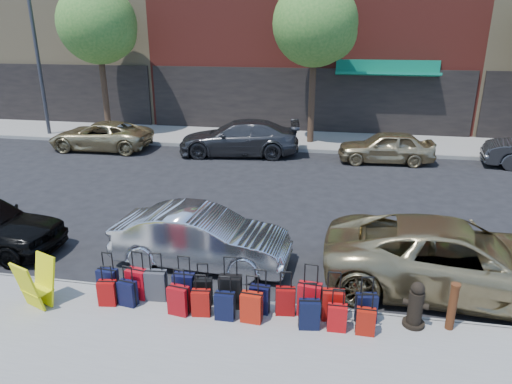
% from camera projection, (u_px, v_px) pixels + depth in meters
% --- Properties ---
extents(ground, '(120.00, 120.00, 0.00)m').
position_uv_depth(ground, '(269.00, 220.00, 13.44)').
color(ground, black).
rests_on(ground, ground).
extents(sidewalk_near, '(60.00, 4.00, 0.15)m').
position_uv_depth(sidewalk_near, '(207.00, 370.00, 7.40)').
color(sidewalk_near, gray).
rests_on(sidewalk_near, ground).
extents(sidewalk_far, '(60.00, 4.00, 0.15)m').
position_uv_depth(sidewalk_far, '(301.00, 140.00, 22.67)').
color(sidewalk_far, gray).
rests_on(sidewalk_far, ground).
extents(curb_near, '(60.00, 0.08, 0.15)m').
position_uv_depth(curb_near, '(235.00, 302.00, 9.27)').
color(curb_near, gray).
rests_on(curb_near, ground).
extents(curb_far, '(60.00, 0.08, 0.15)m').
position_uv_depth(curb_far, '(297.00, 150.00, 20.80)').
color(curb_far, gray).
rests_on(curb_far, ground).
extents(tree_left, '(3.80, 3.80, 7.27)m').
position_uv_depth(tree_left, '(100.00, 26.00, 22.10)').
color(tree_left, black).
rests_on(tree_left, sidewalk_far).
extents(tree_center, '(3.80, 3.80, 7.27)m').
position_uv_depth(tree_center, '(318.00, 26.00, 20.29)').
color(tree_center, black).
rests_on(tree_center, sidewalk_far).
extents(streetlight, '(2.59, 0.18, 8.00)m').
position_uv_depth(streetlight, '(39.00, 43.00, 22.21)').
color(streetlight, '#333338').
rests_on(streetlight, sidewalk_far).
extents(suitcase_front_0, '(0.41, 0.25, 0.95)m').
position_uv_depth(suitcase_front_0, '(108.00, 282.00, 9.26)').
color(suitcase_front_0, black).
rests_on(suitcase_front_0, sidewalk_near).
extents(suitcase_front_1, '(0.44, 0.28, 1.00)m').
position_uv_depth(suitcase_front_1, '(138.00, 283.00, 9.20)').
color(suitcase_front_1, '#AE0B15').
rests_on(suitcase_front_1, sidewalk_near).
extents(suitcase_front_2, '(0.43, 0.26, 1.01)m').
position_uv_depth(suitcase_front_2, '(156.00, 285.00, 9.13)').
color(suitcase_front_2, '#37373C').
rests_on(suitcase_front_2, sidewalk_near).
extents(suitcase_front_3, '(0.41, 0.23, 0.99)m').
position_uv_depth(suitcase_front_3, '(184.00, 288.00, 9.03)').
color(suitcase_front_3, black).
rests_on(suitcase_front_3, sidewalk_near).
extents(suitcase_front_4, '(0.39, 0.25, 0.87)m').
position_uv_depth(suitcase_front_4, '(203.00, 291.00, 9.00)').
color(suitcase_front_4, black).
rests_on(suitcase_front_4, sidewalk_near).
extents(suitcase_front_5, '(0.46, 0.27, 1.06)m').
position_uv_depth(suitcase_front_5, '(230.00, 291.00, 8.88)').
color(suitcase_front_5, black).
rests_on(suitcase_front_5, sidewalk_near).
extents(suitcase_front_6, '(0.39, 0.23, 0.90)m').
position_uv_depth(suitcase_front_6, '(260.00, 299.00, 8.72)').
color(suitcase_front_6, black).
rests_on(suitcase_front_6, sidewalk_near).
extents(suitcase_front_7, '(0.39, 0.24, 0.88)m').
position_uv_depth(suitcase_front_7, '(285.00, 301.00, 8.67)').
color(suitcase_front_7, maroon).
rests_on(suitcase_front_7, sidewalk_near).
extents(suitcase_front_8, '(0.46, 0.28, 1.05)m').
position_uv_depth(suitcase_front_8, '(309.00, 299.00, 8.62)').
color(suitcase_front_8, '#B00B13').
rests_on(suitcase_front_8, sidewalk_near).
extents(suitcase_front_9, '(0.41, 0.24, 0.97)m').
position_uv_depth(suitcase_front_9, '(333.00, 305.00, 8.49)').
color(suitcase_front_9, '#9F0E0A').
rests_on(suitcase_front_9, sidewalk_near).
extents(suitcase_front_10, '(0.41, 0.28, 0.92)m').
position_uv_depth(suitcase_front_10, '(366.00, 308.00, 8.43)').
color(suitcase_front_10, black).
rests_on(suitcase_front_10, sidewalk_near).
extents(suitcase_back_0, '(0.37, 0.25, 0.83)m').
position_uv_depth(suitcase_back_0, '(108.00, 293.00, 8.97)').
color(suitcase_back_0, '#9B0A0A').
rests_on(suitcase_back_0, sidewalk_near).
extents(suitcase_back_1, '(0.37, 0.25, 0.83)m').
position_uv_depth(suitcase_back_1, '(128.00, 293.00, 8.95)').
color(suitcase_back_1, black).
rests_on(suitcase_back_1, sidewalk_near).
extents(suitcase_back_3, '(0.42, 0.28, 0.92)m').
position_uv_depth(suitcase_back_3, '(179.00, 300.00, 8.67)').
color(suitcase_back_3, maroon).
rests_on(suitcase_back_3, sidewalk_near).
extents(suitcase_back_4, '(0.37, 0.24, 0.84)m').
position_uv_depth(suitcase_back_4, '(201.00, 303.00, 8.64)').
color(suitcase_back_4, '#990E09').
rests_on(suitcase_back_4, sidewalk_near).
extents(suitcase_back_5, '(0.37, 0.22, 0.87)m').
position_uv_depth(suitcase_back_5, '(225.00, 306.00, 8.52)').
color(suitcase_back_5, black).
rests_on(suitcase_back_5, sidewalk_near).
extents(suitcase_back_6, '(0.40, 0.25, 0.93)m').
position_uv_depth(suitcase_back_6, '(251.00, 307.00, 8.45)').
color(suitcase_back_6, '#B01B0B').
rests_on(suitcase_back_6, sidewalk_near).
extents(suitcase_back_8, '(0.40, 0.27, 0.90)m').
position_uv_depth(suitcase_back_8, '(309.00, 314.00, 8.26)').
color(suitcase_back_8, black).
rests_on(suitcase_back_8, sidewalk_near).
extents(suitcase_back_9, '(0.35, 0.20, 0.82)m').
position_uv_depth(suitcase_back_9, '(337.00, 318.00, 8.20)').
color(suitcase_back_9, '#AF0B0E').
rests_on(suitcase_back_9, sidewalk_near).
extents(suitcase_back_10, '(0.34, 0.20, 0.80)m').
position_uv_depth(suitcase_back_10, '(366.00, 321.00, 8.11)').
color(suitcase_back_10, '#991509').
rests_on(suitcase_back_10, sidewalk_near).
extents(fire_hydrant, '(0.46, 0.40, 0.90)m').
position_uv_depth(fire_hydrant, '(416.00, 306.00, 8.28)').
color(fire_hydrant, black).
rests_on(fire_hydrant, sidewalk_near).
extents(bollard, '(0.17, 0.17, 0.92)m').
position_uv_depth(bollard, '(452.00, 306.00, 8.17)').
color(bollard, '#38190C').
rests_on(bollard, sidewalk_near).
extents(display_rack, '(0.74, 0.77, 1.00)m').
position_uv_depth(display_rack, '(36.00, 283.00, 8.85)').
color(display_rack, yellow).
rests_on(display_rack, sidewalk_near).
extents(car_near_1, '(4.20, 1.61, 1.37)m').
position_uv_depth(car_near_1, '(201.00, 238.00, 10.69)').
color(car_near_1, silver).
rests_on(car_near_1, ground).
extents(car_near_2, '(5.60, 2.89, 1.51)m').
position_uv_depth(car_near_2, '(455.00, 259.00, 9.56)').
color(car_near_2, tan).
rests_on(car_near_2, ground).
extents(car_far_0, '(4.71, 2.27, 1.29)m').
position_uv_depth(car_far_0, '(101.00, 136.00, 21.03)').
color(car_far_0, tan).
rests_on(car_far_0, ground).
extents(car_far_1, '(5.50, 2.79, 1.53)m').
position_uv_depth(car_far_1, '(239.00, 138.00, 20.11)').
color(car_far_1, '#37373A').
rests_on(car_far_1, ground).
extents(car_far_2, '(3.99, 1.83, 1.33)m').
position_uv_depth(car_far_2, '(386.00, 147.00, 18.97)').
color(car_far_2, tan).
rests_on(car_far_2, ground).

